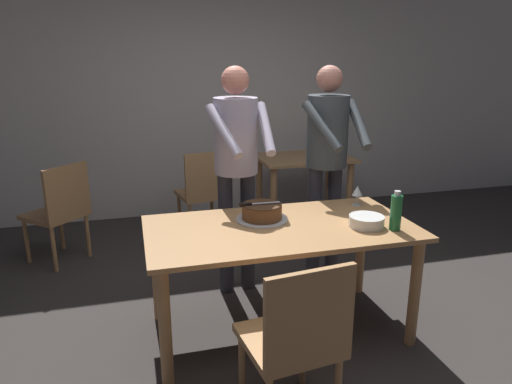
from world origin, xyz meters
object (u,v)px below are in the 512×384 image
at_px(cake_knife, 251,204).
at_px(water_bottle, 396,212).
at_px(background_chair_1, 203,190).
at_px(person_cutting_cake, 236,156).
at_px(person_standing_beside, 327,151).
at_px(cake_on_platter, 262,213).
at_px(background_table, 304,171).
at_px(main_dining_table, 280,242).
at_px(chair_near_side, 296,338).
at_px(plate_stack, 366,221).
at_px(background_chair_0, 60,209).
at_px(wine_glass_near, 357,191).

xyz_separation_m(cake_knife, water_bottle, (0.82, -0.38, -0.00)).
height_order(cake_knife, background_chair_1, background_chair_1).
bearing_deg(person_cutting_cake, person_standing_beside, 2.35).
distance_m(cake_on_platter, background_table, 2.13).
xyz_separation_m(cake_on_platter, cake_knife, (-0.07, 0.00, 0.06)).
xyz_separation_m(main_dining_table, chair_near_side, (-0.18, -0.81, -0.15)).
distance_m(water_bottle, person_standing_beside, 0.95).
bearing_deg(plate_stack, background_table, 79.53).
xyz_separation_m(cake_knife, person_cutting_cake, (0.02, 0.51, 0.21)).
bearing_deg(person_cutting_cake, background_chair_1, 93.76).
bearing_deg(cake_knife, background_table, 60.12).
distance_m(cake_on_platter, plate_stack, 0.67).
xyz_separation_m(plate_stack, water_bottle, (0.14, -0.10, 0.08)).
bearing_deg(background_chair_0, chair_near_side, -60.55).
bearing_deg(main_dining_table, background_chair_1, 96.62).
xyz_separation_m(person_standing_beside, background_chair_0, (-2.12, 0.88, -0.58)).
height_order(person_cutting_cake, background_chair_1, person_cutting_cake).
relative_size(person_cutting_cake, background_chair_0, 1.91).
bearing_deg(wine_glass_near, background_chair_1, 119.15).
bearing_deg(person_cutting_cake, chair_near_side, -91.85).
height_order(chair_near_side, background_chair_0, same).
relative_size(cake_on_platter, plate_stack, 1.55).
height_order(main_dining_table, water_bottle, water_bottle).
bearing_deg(plate_stack, water_bottle, -34.52).
distance_m(wine_glass_near, water_bottle, 0.52).
bearing_deg(main_dining_table, person_cutting_cake, 101.82).
xyz_separation_m(person_cutting_cake, person_standing_beside, (0.73, 0.03, 0.00)).
xyz_separation_m(plate_stack, person_standing_beside, (0.08, 0.82, 0.29)).
xyz_separation_m(wine_glass_near, chair_near_side, (-0.84, -1.08, -0.36)).
bearing_deg(water_bottle, wine_glass_near, 89.85).
height_order(person_cutting_cake, chair_near_side, person_cutting_cake).
bearing_deg(cake_knife, main_dining_table, -41.95).
bearing_deg(main_dining_table, person_standing_beside, 48.65).
bearing_deg(main_dining_table, plate_stack, -15.82).
distance_m(main_dining_table, background_chair_1, 1.86).
relative_size(chair_near_side, background_chair_0, 1.00).
distance_m(water_bottle, chair_near_side, 1.08).
relative_size(water_bottle, background_chair_1, 0.28).
relative_size(wine_glass_near, water_bottle, 0.58).
xyz_separation_m(wine_glass_near, person_standing_beside, (-0.07, 0.41, 0.22)).
relative_size(wine_glass_near, chair_near_side, 0.16).
relative_size(cake_on_platter, background_chair_1, 0.38).
bearing_deg(plate_stack, person_standing_beside, 84.71).
distance_m(chair_near_side, background_chair_1, 2.65).
xyz_separation_m(cake_on_platter, person_cutting_cake, (-0.05, 0.51, 0.27)).
height_order(plate_stack, background_chair_1, background_chair_1).
distance_m(background_table, background_chair_0, 2.48).
distance_m(cake_knife, person_standing_beside, 0.95).
bearing_deg(plate_stack, background_chair_1, 110.24).
bearing_deg(cake_knife, person_cutting_cake, 87.77).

